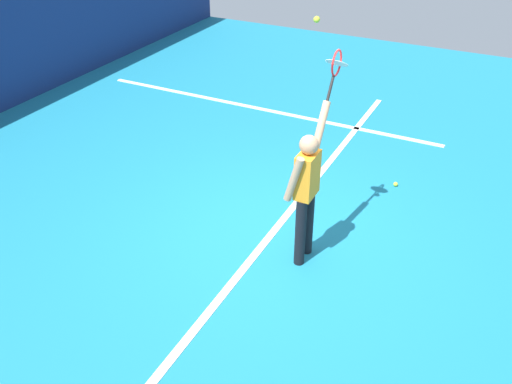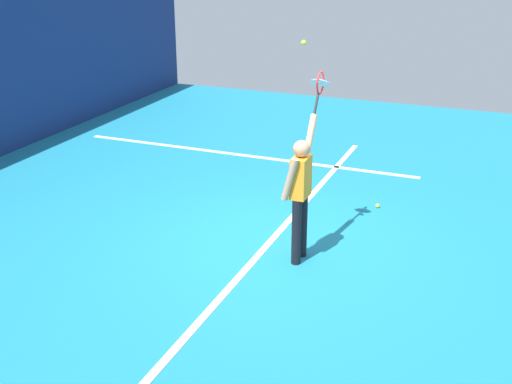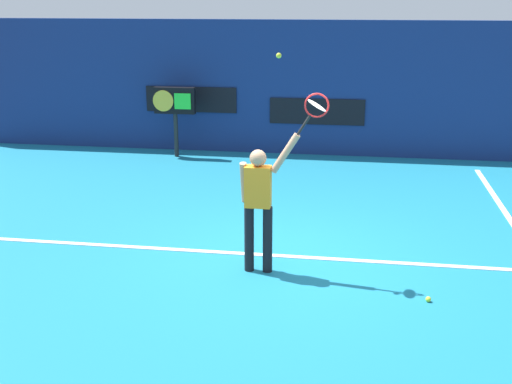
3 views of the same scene
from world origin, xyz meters
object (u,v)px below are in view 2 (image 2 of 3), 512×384
at_px(tennis_player, 300,190).
at_px(spare_ball, 378,206).
at_px(tennis_racket, 320,85).
at_px(tennis_ball, 304,43).

bearing_deg(tennis_player, spare_ball, -15.42).
height_order(tennis_racket, tennis_ball, tennis_ball).
distance_m(tennis_racket, tennis_ball, 0.79).
relative_size(tennis_player, tennis_ball, 28.34).
relative_size(tennis_racket, spare_ball, 8.87).
relative_size(tennis_player, spare_ball, 28.34).
bearing_deg(spare_ball, tennis_player, 164.58).
xyz_separation_m(tennis_player, tennis_racket, (0.71, -0.00, 1.24)).
bearing_deg(tennis_racket, spare_ball, -22.06).
height_order(tennis_player, tennis_ball, tennis_ball).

